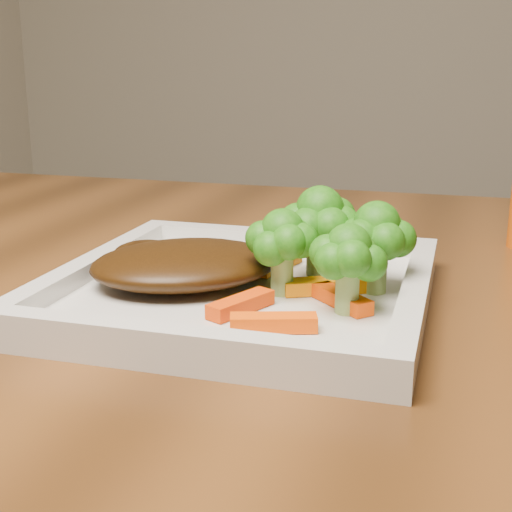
# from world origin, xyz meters

# --- Properties ---
(plate) EXTENTS (0.27, 0.27, 0.01)m
(plate) POSITION_xyz_m (-0.35, -0.21, 0.76)
(plate) COLOR silver
(plate) RESTS_ON dining_table
(steak) EXTENTS (0.18, 0.17, 0.03)m
(steak) POSITION_xyz_m (-0.40, -0.21, 0.78)
(steak) COLOR #392008
(steak) RESTS_ON plate
(broccoli_0) EXTENTS (0.09, 0.09, 0.07)m
(broccoli_0) POSITION_xyz_m (-0.30, -0.17, 0.80)
(broccoli_0) COLOR #3D7513
(broccoli_0) RESTS_ON plate
(broccoli_1) EXTENTS (0.08, 0.08, 0.06)m
(broccoli_1) POSITION_xyz_m (-0.26, -0.19, 0.79)
(broccoli_1) COLOR #157313
(broccoli_1) RESTS_ON plate
(broccoli_2) EXTENTS (0.06, 0.06, 0.06)m
(broccoli_2) POSITION_xyz_m (-0.27, -0.24, 0.79)
(broccoli_2) COLOR #197012
(broccoli_2) RESTS_ON plate
(broccoli_3) EXTENTS (0.07, 0.07, 0.06)m
(broccoli_3) POSITION_xyz_m (-0.32, -0.21, 0.79)
(broccoli_3) COLOR #246410
(broccoli_3) RESTS_ON plate
(carrot_0) EXTENTS (0.06, 0.03, 0.01)m
(carrot_0) POSITION_xyz_m (-0.31, -0.29, 0.77)
(carrot_0) COLOR #FB4D04
(carrot_0) RESTS_ON plate
(carrot_2) EXTENTS (0.04, 0.05, 0.01)m
(carrot_2) POSITION_xyz_m (-0.34, -0.26, 0.77)
(carrot_2) COLOR #E43B03
(carrot_2) RESTS_ON plate
(carrot_4) EXTENTS (0.03, 0.06, 0.01)m
(carrot_4) POSITION_xyz_m (-0.34, -0.15, 0.77)
(carrot_4) COLOR orange
(carrot_4) RESTS_ON plate
(carrot_5) EXTENTS (0.05, 0.05, 0.01)m
(carrot_5) POSITION_xyz_m (-0.28, -0.23, 0.77)
(carrot_5) COLOR #FF4804
(carrot_5) RESTS_ON plate
(carrot_6) EXTENTS (0.06, 0.04, 0.01)m
(carrot_6) POSITION_xyz_m (-0.29, -0.20, 0.77)
(carrot_6) COLOR orange
(carrot_6) RESTS_ON plate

